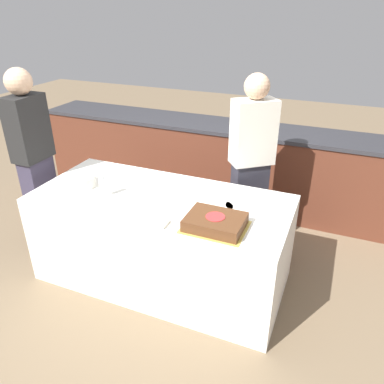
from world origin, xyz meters
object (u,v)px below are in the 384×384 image
object	(u,v)px
wine_glass	(102,182)
person_cutting_cake	(251,166)
person_seated_left	(35,160)
plate_stack	(80,181)
cake	(215,222)

from	to	relation	value
wine_glass	person_cutting_cake	xyz separation A→B (m)	(0.95, 0.83, -0.04)
wine_glass	person_seated_left	xyz separation A→B (m)	(-0.80, 0.15, -0.01)
plate_stack	person_seated_left	world-z (taller)	person_seated_left
person_cutting_cake	cake	bearing A→B (deg)	51.55
cake	plate_stack	world-z (taller)	plate_stack
plate_stack	wine_glass	distance (m)	0.30
plate_stack	wine_glass	bearing A→B (deg)	-16.29
wine_glass	person_cutting_cake	distance (m)	1.26
plate_stack	person_seated_left	size ratio (longest dim) A/B	0.14
cake	wine_glass	distance (m)	0.95
wine_glass	person_seated_left	distance (m)	0.82
plate_stack	person_cutting_cake	bearing A→B (deg)	31.42
plate_stack	person_cutting_cake	world-z (taller)	person_cutting_cake
plate_stack	wine_glass	world-z (taller)	wine_glass
plate_stack	person_cutting_cake	distance (m)	1.43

